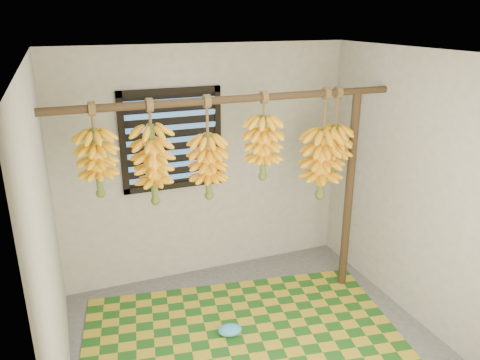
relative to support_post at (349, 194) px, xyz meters
name	(u,v)px	position (x,y,z in m)	size (l,w,h in m)	color
floor	(264,355)	(-1.20, -0.70, -1.00)	(3.00, 3.00, 0.01)	#4A4A4A
ceiling	(270,55)	(-1.20, -0.70, 1.40)	(3.00, 3.00, 0.01)	silver
wall_back	(206,165)	(-1.20, 0.80, 0.20)	(3.00, 0.01, 2.40)	gray
wall_left	(50,258)	(-2.71, -0.70, 0.20)	(0.01, 3.00, 2.40)	gray
wall_right	(428,195)	(0.30, -0.70, 0.20)	(0.01, 3.00, 2.40)	gray
window	(172,140)	(-1.55, 0.78, 0.50)	(1.00, 0.04, 1.00)	black
hanging_pole	(233,99)	(-1.20, 0.00, 1.00)	(0.06, 0.06, 3.00)	#3B2616
support_post	(349,194)	(0.00, 0.00, 0.00)	(0.08, 0.08, 2.00)	#3B2616
woven_mat	(249,354)	(-1.32, -0.66, -0.99)	(2.72, 2.18, 0.01)	#1C4E17
plastic_bag	(230,330)	(-1.38, -0.37, -0.95)	(0.21, 0.15, 0.09)	#3B9EDC
banana_bunch_a	(97,163)	(-2.31, 0.00, 0.58)	(0.31, 0.31, 0.74)	brown
banana_bunch_b	(153,165)	(-1.89, 0.00, 0.52)	(0.32, 0.32, 0.86)	brown
banana_bunch_c	(208,167)	(-1.43, 0.00, 0.45)	(0.31, 0.31, 0.88)	brown
banana_bunch_d	(263,148)	(-0.93, 0.00, 0.56)	(0.33, 0.33, 0.77)	brown
banana_bunch_e	(322,164)	(-0.33, 0.00, 0.35)	(0.38, 0.38, 1.03)	brown
banana_bunch_f	(334,149)	(-0.21, 0.00, 0.48)	(0.32, 0.32, 0.80)	brown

